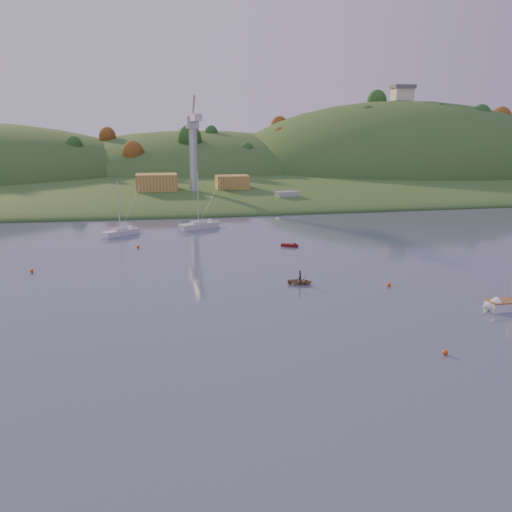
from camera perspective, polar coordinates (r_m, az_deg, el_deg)
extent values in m
plane|color=#323652|center=(41.57, 4.89, -16.03)|extent=(500.00, 500.00, 0.00)
cube|color=#2C5020|center=(265.93, -8.52, 8.46)|extent=(620.00, 220.00, 1.50)
ellipsoid|color=#2C5020|center=(201.24, -7.77, 7.09)|extent=(640.00, 150.00, 7.00)
ellipsoid|color=#2C5020|center=(246.62, -5.99, 8.19)|extent=(140.00, 120.00, 36.00)
ellipsoid|color=#2C5020|center=(253.62, 14.02, 8.01)|extent=(150.00, 130.00, 60.00)
cube|color=beige|center=(253.13, 14.44, 15.36)|extent=(8.00, 6.00, 5.00)
cube|color=#595960|center=(253.31, 14.48, 16.08)|extent=(9.00, 7.00, 1.50)
cube|color=slate|center=(158.83, -5.14, 6.05)|extent=(42.00, 16.00, 2.40)
cube|color=olive|center=(158.73, -9.92, 7.22)|extent=(11.00, 8.00, 4.80)
cube|color=olive|center=(161.41, -2.38, 7.35)|extent=(9.00, 7.00, 4.00)
cylinder|color=#B7B7BC|center=(155.69, -6.26, 9.66)|extent=(2.20, 2.20, 18.00)
cube|color=#B7B7BC|center=(155.45, -6.35, 13.16)|extent=(3.20, 3.20, 3.20)
cube|color=#B7B7BC|center=(146.49, -6.08, 13.57)|extent=(1.80, 18.00, 1.60)
cube|color=#B7B7BC|center=(160.44, -6.50, 13.50)|extent=(1.80, 10.00, 1.60)
cube|color=silver|center=(70.09, 24.12, -4.47)|extent=(5.61, 2.26, 0.99)
cone|color=silver|center=(68.47, 22.28, -4.70)|extent=(2.03, 2.08, 1.99)
cube|color=brown|center=(69.95, 24.16, -4.07)|extent=(5.61, 2.31, 0.13)
cylinder|color=silver|center=(69.60, 24.26, -3.04)|extent=(0.10, 0.10, 2.65)
cube|color=silver|center=(109.74, -13.42, 2.29)|extent=(6.97, 6.35, 1.00)
cube|color=silver|center=(109.65, -13.43, 2.58)|extent=(3.14, 3.01, 0.64)
cylinder|color=silver|center=(108.96, -13.56, 4.90)|extent=(0.18, 0.18, 9.09)
cylinder|color=silver|center=(109.60, -13.44, 2.70)|extent=(2.30, 1.97, 0.12)
cylinder|color=silver|center=(109.59, -13.44, 2.76)|extent=(2.18, 1.91, 0.36)
cube|color=silver|center=(114.36, -5.76, 3.03)|extent=(8.27, 5.82, 1.11)
cube|color=silver|center=(114.25, -5.76, 3.33)|extent=(3.51, 2.99, 0.70)
cylinder|color=silver|center=(113.53, -5.82, 5.81)|extent=(0.18, 0.18, 10.07)
cylinder|color=silver|center=(114.21, -5.77, 3.45)|extent=(2.92, 1.57, 0.12)
cylinder|color=silver|center=(114.20, -5.77, 3.50)|extent=(2.67, 1.60, 0.36)
imported|color=olive|center=(74.17, 4.43, -2.56)|extent=(3.70, 3.05, 0.67)
imported|color=black|center=(74.05, 4.43, -2.23)|extent=(0.50, 0.64, 1.54)
cube|color=#580C0C|center=(97.01, 3.32, 1.09)|extent=(2.84, 2.21, 0.44)
cone|color=#580C0C|center=(96.69, 4.08, 1.04)|extent=(1.32, 1.38, 1.06)
cube|color=slate|center=(148.43, 3.09, 5.47)|extent=(14.17, 7.43, 1.73)
cube|color=#B7B7BC|center=(148.25, 3.10, 6.03)|extent=(6.24, 3.99, 2.31)
sphere|color=#DF470B|center=(54.51, 18.40, -9.12)|extent=(0.50, 0.50, 0.50)
sphere|color=#DF470B|center=(74.81, 13.16, -2.80)|extent=(0.50, 0.50, 0.50)
sphere|color=#DF470B|center=(85.73, -21.52, -1.37)|extent=(0.50, 0.50, 0.50)
sphere|color=#DF470B|center=(97.54, -11.73, 0.92)|extent=(0.50, 0.50, 0.50)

